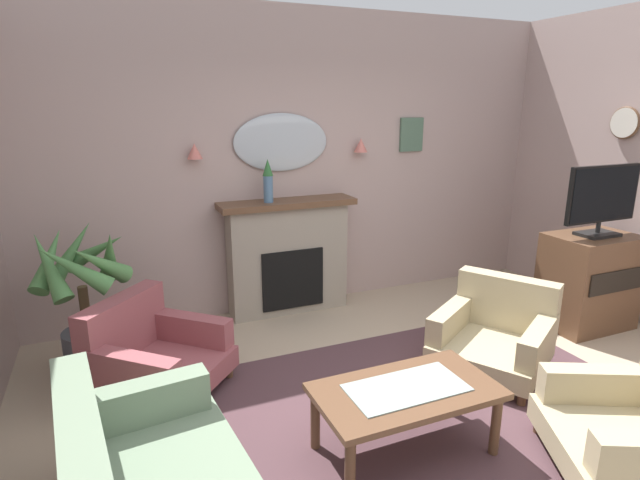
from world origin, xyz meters
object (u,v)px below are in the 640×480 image
object	(u,v)px
tv_cabinet	(588,281)
tv_flatscreen	(603,199)
wall_clock	(625,123)
mantel_vase_left	(268,180)
wall_sconce_right	(361,145)
wall_sconce_left	(195,151)
armchair_near_fireplace	(496,332)
wall_mirror	(281,142)
armchair_in_corner	(152,353)
fireplace	(288,258)
framed_picture	(411,135)
coffee_table	(406,396)
potted_plant_tall_palm	(83,296)

from	to	relation	value
tv_cabinet	tv_flatscreen	xyz separation A→B (m)	(0.00, -0.02, 0.80)
wall_clock	mantel_vase_left	bearing A→B (deg)	159.91
tv_cabinet	wall_sconce_right	bearing A→B (deg)	136.87
wall_sconce_left	wall_sconce_right	bearing A→B (deg)	0.00
armchair_near_fireplace	tv_flatscreen	xyz separation A→B (m)	(1.37, 0.28, 0.94)
wall_mirror	wall_sconce_right	distance (m)	0.85
mantel_vase_left	armchair_in_corner	distance (m)	1.92
wall_mirror	armchair_near_fireplace	distance (m)	2.62
fireplace	framed_picture	world-z (taller)	framed_picture
wall_mirror	wall_sconce_left	world-z (taller)	wall_mirror
fireplace	mantel_vase_left	world-z (taller)	mantel_vase_left
armchair_near_fireplace	tv_cabinet	size ratio (longest dim) A/B	1.24
fireplace	mantel_vase_left	size ratio (longest dim) A/B	3.27
wall_mirror	tv_cabinet	bearing A→B (deg)	-32.57
wall_clock	armchair_near_fireplace	size ratio (longest dim) A/B	0.28
coffee_table	tv_flatscreen	bearing A→B (deg)	18.77
armchair_near_fireplace	potted_plant_tall_palm	bearing A→B (deg)	157.74
wall_sconce_left	framed_picture	xyz separation A→B (m)	(2.35, 0.06, 0.09)
wall_sconce_right	wall_clock	xyz separation A→B (m)	(2.16, -1.30, 0.24)
mantel_vase_left	tv_flatscreen	bearing A→B (deg)	-28.21
mantel_vase_left	tv_flatscreen	size ratio (longest dim) A/B	0.50
armchair_near_fireplace	armchair_in_corner	distance (m)	2.67
wall_mirror	wall_clock	size ratio (longest dim) A/B	3.10
wall_sconce_left	wall_clock	size ratio (longest dim) A/B	0.45
framed_picture	tv_flatscreen	world-z (taller)	framed_picture
tv_flatscreen	potted_plant_tall_palm	distance (m)	4.52
armchair_in_corner	tv_flatscreen	distance (m)	4.08
mantel_vase_left	armchair_in_corner	xyz separation A→B (m)	(-1.24, -1.01, -1.07)
fireplace	armchair_near_fireplace	xyz separation A→B (m)	(1.13, -1.76, -0.27)
coffee_table	potted_plant_tall_palm	size ratio (longest dim) A/B	0.91
wall_mirror	wall_clock	bearing A→B (deg)	-24.06
fireplace	tv_flatscreen	size ratio (longest dim) A/B	1.62
wall_mirror	framed_picture	xyz separation A→B (m)	(1.50, 0.01, 0.04)
wall_sconce_left	framed_picture	bearing A→B (deg)	1.46
armchair_near_fireplace	tv_cabinet	world-z (taller)	tv_cabinet
wall_sconce_left	armchair_in_corner	world-z (taller)	wall_sconce_left
wall_sconce_left	wall_clock	world-z (taller)	wall_clock
wall_sconce_left	wall_mirror	bearing A→B (deg)	3.37
fireplace	armchair_in_corner	world-z (taller)	fireplace
armchair_near_fireplace	potted_plant_tall_palm	world-z (taller)	potted_plant_tall_palm
fireplace	wall_sconce_right	distance (m)	1.38
framed_picture	wall_clock	bearing A→B (deg)	-41.83
wall_sconce_right	tv_flatscreen	world-z (taller)	wall_sconce_right
fireplace	wall_sconce_left	xyz separation A→B (m)	(-0.85, 0.09, 1.09)
armchair_near_fireplace	wall_clock	bearing A→B (deg)	16.40
armchair_near_fireplace	tv_cabinet	bearing A→B (deg)	12.32
mantel_vase_left	wall_clock	size ratio (longest dim) A/B	1.34
framed_picture	tv_cabinet	world-z (taller)	framed_picture
tv_cabinet	wall_sconce_left	bearing A→B (deg)	155.20
coffee_table	tv_cabinet	xyz separation A→B (m)	(2.60, 0.90, 0.07)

